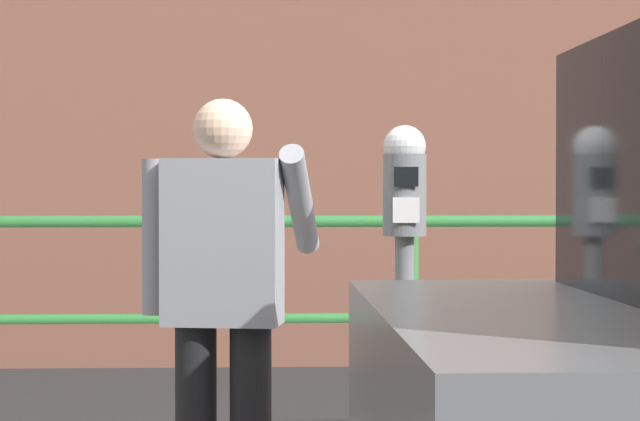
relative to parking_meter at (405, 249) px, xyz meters
name	(u,v)px	position (x,y,z in m)	size (l,w,h in m)	color
parking_meter	(405,249)	(0.00, 0.00, 0.00)	(0.16, 0.17, 1.51)	slate
pedestrian_at_meter	(223,293)	(-0.65, 0.02, -0.16)	(0.66, 0.55, 1.60)	black
background_railing	(413,277)	(0.25, 1.85, -0.24)	(24.06, 0.06, 1.14)	#2D7A38
backdrop_wall	(363,159)	(0.25, 5.37, 0.46)	(32.00, 0.50, 3.32)	brown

